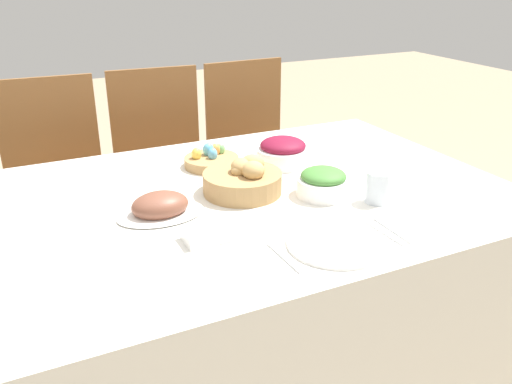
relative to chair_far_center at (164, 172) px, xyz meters
name	(u,v)px	position (x,y,z in m)	size (l,w,h in m)	color
ground_plane	(246,379)	(0.01, -0.90, -0.52)	(12.00, 12.00, 0.00)	tan
dining_table	(245,294)	(0.01, -0.90, -0.14)	(1.70, 1.16, 0.76)	silver
chair_far_center	(164,172)	(0.00, 0.00, 0.00)	(0.45, 0.45, 0.99)	brown
chair_far_right	(254,158)	(0.48, 0.00, 0.00)	(0.43, 0.43, 0.99)	brown
chair_far_left	(58,189)	(-0.48, 0.00, 0.00)	(0.44, 0.44, 0.99)	brown
bread_basket	(244,178)	(0.01, -0.89, 0.29)	(0.25, 0.25, 0.12)	#AD8451
egg_basket	(210,160)	(0.01, -0.62, 0.26)	(0.20, 0.20, 0.08)	#AD8451
ham_platter	(160,207)	(-0.28, -0.94, 0.26)	(0.26, 0.18, 0.08)	white
beet_salad_bowl	(283,152)	(0.25, -0.71, 0.29)	(0.20, 0.20, 0.10)	white
green_salad_bowl	(323,183)	(0.23, -1.02, 0.28)	(0.17, 0.17, 0.09)	white
dinner_plate	(336,244)	(0.08, -1.32, 0.24)	(0.26, 0.26, 0.01)	white
fork	(284,258)	(-0.07, -1.32, 0.24)	(0.01, 0.16, 0.00)	silver
knife	(384,233)	(0.24, -1.32, 0.24)	(0.01, 0.16, 0.00)	silver
spoon	(393,230)	(0.27, -1.32, 0.24)	(0.01, 0.16, 0.00)	silver
drinking_cup	(378,187)	(0.35, -1.14, 0.29)	(0.07, 0.07, 0.10)	silver
butter_dish	(209,234)	(-0.21, -1.14, 0.25)	(0.13, 0.08, 0.03)	white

